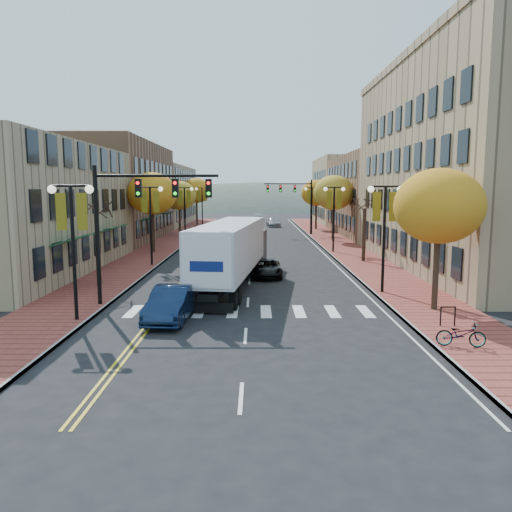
{
  "coord_description": "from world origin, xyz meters",
  "views": [
    {
      "loc": [
        0.43,
        -21.44,
        5.87
      ],
      "look_at": [
        0.42,
        5.76,
        2.2
      ],
      "focal_mm": 35.0,
      "sensor_mm": 36.0,
      "label": 1
    }
  ],
  "objects_px": {
    "navy_sedan": "(171,303)",
    "black_suv": "(267,268)",
    "bicycle": "(461,334)",
    "semi_truck": "(234,248)"
  },
  "relations": [
    {
      "from": "bicycle",
      "to": "black_suv",
      "type": "bearing_deg",
      "value": 34.03
    },
    {
      "from": "navy_sedan",
      "to": "black_suv",
      "type": "xyz_separation_m",
      "value": [
        4.51,
        11.08,
        -0.17
      ]
    },
    {
      "from": "semi_truck",
      "to": "black_suv",
      "type": "height_order",
      "value": "semi_truck"
    },
    {
      "from": "navy_sedan",
      "to": "bicycle",
      "type": "distance_m",
      "value": 12.08
    },
    {
      "from": "navy_sedan",
      "to": "bicycle",
      "type": "height_order",
      "value": "navy_sedan"
    },
    {
      "from": "navy_sedan",
      "to": "bicycle",
      "type": "xyz_separation_m",
      "value": [
        11.3,
        -4.26,
        -0.15
      ]
    },
    {
      "from": "navy_sedan",
      "to": "black_suv",
      "type": "distance_m",
      "value": 11.97
    },
    {
      "from": "navy_sedan",
      "to": "semi_truck",
      "type": "bearing_deg",
      "value": 77.29
    },
    {
      "from": "semi_truck",
      "to": "navy_sedan",
      "type": "relative_size",
      "value": 3.43
    },
    {
      "from": "semi_truck",
      "to": "bicycle",
      "type": "bearing_deg",
      "value": -47.85
    }
  ]
}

